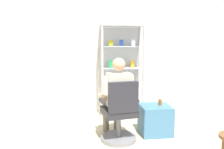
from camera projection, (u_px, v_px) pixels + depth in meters
name	position (u px, v px, depth m)	size (l,w,h in m)	color
back_wall	(102.00, 51.00, 4.90)	(6.00, 0.10, 2.70)	silver
display_cabinet_main	(121.00, 69.00, 4.76)	(0.90, 0.45, 1.90)	#B7B7BC
office_chair	(120.00, 117.00, 3.38)	(0.60, 0.56, 0.96)	slate
seated_shopkeeper	(117.00, 94.00, 3.49)	(0.53, 0.60, 1.29)	slate
storage_crate	(155.00, 120.00, 3.71)	(0.50, 0.47, 0.48)	teal
tea_glass	(160.00, 102.00, 3.69)	(0.06, 0.06, 0.10)	brown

